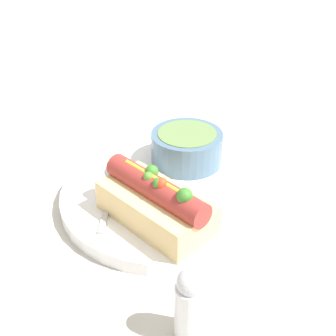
% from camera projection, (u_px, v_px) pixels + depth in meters
% --- Properties ---
extents(ground_plane, '(4.00, 4.00, 0.00)m').
position_uv_depth(ground_plane, '(168.00, 201.00, 0.62)').
color(ground_plane, '#BCB7AD').
extents(dinner_plate, '(0.28, 0.28, 0.02)m').
position_uv_depth(dinner_plate, '(168.00, 195.00, 0.61)').
color(dinner_plate, white).
rests_on(dinner_plate, ground_plane).
extents(hot_dog, '(0.16, 0.12, 0.07)m').
position_uv_depth(hot_dog, '(156.00, 203.00, 0.54)').
color(hot_dog, '#E5C17F').
rests_on(hot_dog, dinner_plate).
extents(soup_bowl, '(0.10, 0.10, 0.05)m').
position_uv_depth(soup_bowl, '(185.00, 146.00, 0.66)').
color(soup_bowl, slate).
rests_on(soup_bowl, dinner_plate).
extents(spoon, '(0.06, 0.15, 0.01)m').
position_uv_depth(spoon, '(115.00, 175.00, 0.63)').
color(spoon, '#B7B7BC').
rests_on(spoon, dinner_plate).
extents(salt_shaker, '(0.03, 0.03, 0.08)m').
position_uv_depth(salt_shaker, '(190.00, 304.00, 0.42)').
color(salt_shaker, silver).
rests_on(salt_shaker, ground_plane).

